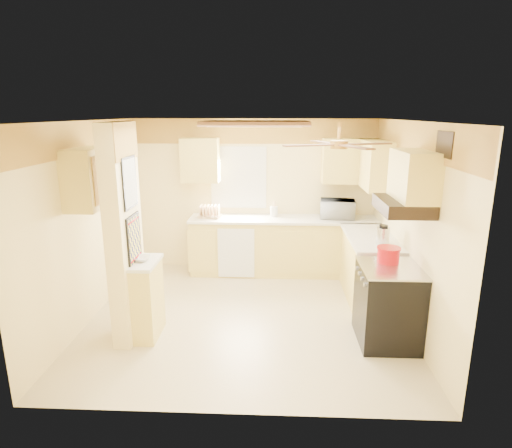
{
  "coord_description": "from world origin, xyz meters",
  "views": [
    {
      "loc": [
        0.36,
        -5.13,
        2.6
      ],
      "look_at": [
        0.11,
        0.35,
        1.16
      ],
      "focal_mm": 30.0,
      "sensor_mm": 36.0,
      "label": 1
    }
  ],
  "objects_px": {
    "bowl": "(141,259)",
    "kettle": "(383,235)",
    "stove": "(388,304)",
    "dutch_oven": "(388,255)",
    "microwave": "(337,209)"
  },
  "relations": [
    {
      "from": "bowl",
      "to": "kettle",
      "type": "distance_m",
      "value": 3.03
    },
    {
      "from": "stove",
      "to": "dutch_oven",
      "type": "bearing_deg",
      "value": 88.49
    },
    {
      "from": "dutch_oven",
      "to": "kettle",
      "type": "xyz_separation_m",
      "value": [
        0.08,
        0.62,
        0.05
      ]
    },
    {
      "from": "bowl",
      "to": "dutch_oven",
      "type": "bearing_deg",
      "value": 3.05
    },
    {
      "from": "stove",
      "to": "bowl",
      "type": "xyz_separation_m",
      "value": [
        -2.84,
        0.01,
        0.5
      ]
    },
    {
      "from": "stove",
      "to": "dutch_oven",
      "type": "relative_size",
      "value": 3.37
    },
    {
      "from": "stove",
      "to": "bowl",
      "type": "distance_m",
      "value": 2.89
    },
    {
      "from": "dutch_oven",
      "to": "kettle",
      "type": "distance_m",
      "value": 0.63
    },
    {
      "from": "bowl",
      "to": "dutch_oven",
      "type": "relative_size",
      "value": 0.73
    },
    {
      "from": "kettle",
      "to": "dutch_oven",
      "type": "bearing_deg",
      "value": -97.61
    },
    {
      "from": "microwave",
      "to": "kettle",
      "type": "height_order",
      "value": "microwave"
    },
    {
      "from": "stove",
      "to": "kettle",
      "type": "bearing_deg",
      "value": 83.64
    },
    {
      "from": "bowl",
      "to": "kettle",
      "type": "bearing_deg",
      "value": 14.82
    },
    {
      "from": "stove",
      "to": "kettle",
      "type": "xyz_separation_m",
      "value": [
        0.09,
        0.79,
        0.6
      ]
    },
    {
      "from": "microwave",
      "to": "dutch_oven",
      "type": "bearing_deg",
      "value": 103.38
    }
  ]
}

